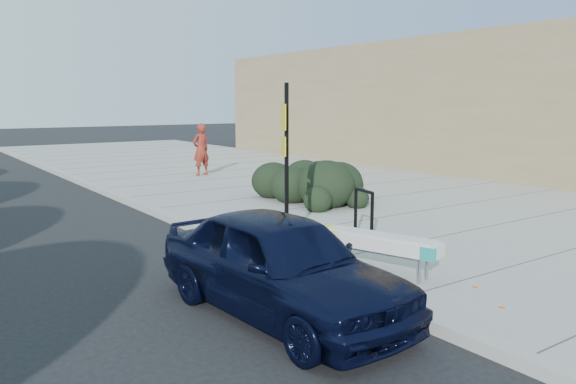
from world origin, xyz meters
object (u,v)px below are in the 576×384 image
(bench, at_px, (377,243))
(bike_rack, at_px, (364,210))
(sedan_navy, at_px, (280,264))
(pedestrian, at_px, (201,149))
(sign_post, at_px, (286,154))

(bench, relative_size, bike_rack, 2.06)
(sedan_navy, xyz_separation_m, pedestrian, (5.11, 12.44, 0.40))
(sign_post, relative_size, sedan_navy, 0.73)
(sedan_navy, distance_m, pedestrian, 13.45)
(sedan_navy, bearing_deg, sign_post, 50.19)
(bike_rack, bearing_deg, pedestrian, 92.80)
(bike_rack, relative_size, pedestrian, 0.53)
(bench, relative_size, sign_post, 0.69)
(sign_post, bearing_deg, bike_rack, -11.68)
(sign_post, bearing_deg, pedestrian, 94.56)
(sign_post, bearing_deg, sedan_navy, -103.92)
(bench, distance_m, pedestrian, 12.58)
(sedan_navy, bearing_deg, bike_rack, 27.03)
(bike_rack, relative_size, sign_post, 0.33)
(bike_rack, xyz_separation_m, sedan_navy, (-3.22, -1.90, -0.06))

